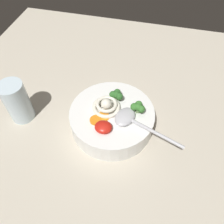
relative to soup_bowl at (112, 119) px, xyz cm
name	(u,v)px	position (x,y,z in cm)	size (l,w,h in cm)	color
table_slab	(109,120)	(1.64, -2.98, -5.01)	(98.39, 98.39, 4.22)	#BCB29E
soup_bowl	(112,119)	(0.00, 0.00, 0.00)	(21.12, 21.12, 5.62)	white
noodle_pile	(107,106)	(1.46, -0.88, 3.68)	(7.67, 7.52, 3.08)	silver
soup_spoon	(130,119)	(-4.78, 1.74, 3.52)	(17.32, 9.09, 1.60)	#B7B7BC
chili_sauce_dollop	(103,127)	(0.70, 5.43, 3.63)	(4.06, 3.65, 1.83)	red
broccoli_floret_rear	(138,107)	(-6.03, -1.63, 4.50)	(3.61, 3.11, 2.85)	#7A9E60
broccoli_floret_beside_noodles	(117,95)	(-0.11, -4.32, 4.48)	(3.56, 3.07, 2.82)	#7A9E60
carrot_slice_left	(105,117)	(1.33, 2.02, 2.92)	(2.94, 2.94, 0.40)	orange
carrot_slice_center	(96,120)	(3.14, 3.55, 3.00)	(2.76, 2.76, 0.58)	orange
drinking_glass	(17,102)	(24.18, 2.66, 2.89)	(6.18, 6.18, 11.59)	silver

